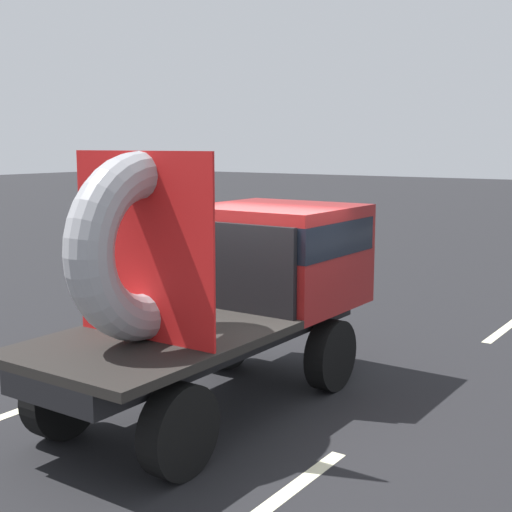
% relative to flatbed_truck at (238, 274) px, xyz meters
% --- Properties ---
extents(ground_plane, '(120.00, 120.00, 0.00)m').
position_rel_flatbed_truck_xyz_m(ground_plane, '(0.29, -0.19, -1.60)').
color(ground_plane, black).
extents(flatbed_truck, '(2.02, 4.89, 3.14)m').
position_rel_flatbed_truck_xyz_m(flatbed_truck, '(0.00, 0.00, 0.00)').
color(flatbed_truck, black).
rests_on(flatbed_truck, ground_plane).
extents(lane_dash_left_far, '(0.16, 2.14, 0.01)m').
position_rel_flatbed_truck_xyz_m(lane_dash_left_far, '(-1.89, 5.55, -1.59)').
color(lane_dash_left_far, beige).
rests_on(lane_dash_left_far, ground_plane).
extents(lane_dash_right_near, '(0.16, 2.75, 0.01)m').
position_rel_flatbed_truck_xyz_m(lane_dash_right_near, '(1.89, -2.18, -1.59)').
color(lane_dash_right_near, beige).
rests_on(lane_dash_right_near, ground_plane).
extents(lane_dash_right_far, '(0.16, 2.18, 0.01)m').
position_rel_flatbed_truck_xyz_m(lane_dash_right_far, '(1.89, 5.38, -1.59)').
color(lane_dash_right_far, beige).
rests_on(lane_dash_right_far, ground_plane).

